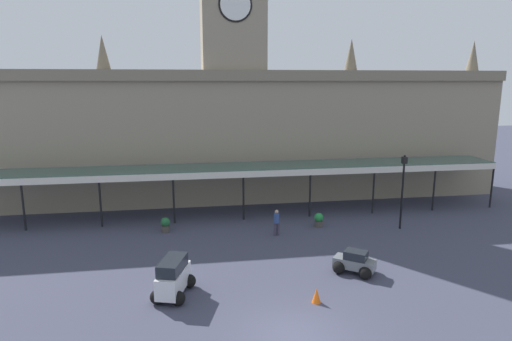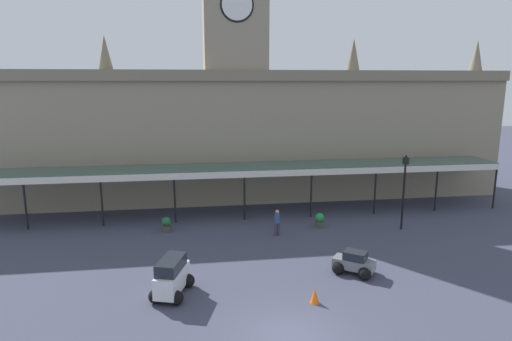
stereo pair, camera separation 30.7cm
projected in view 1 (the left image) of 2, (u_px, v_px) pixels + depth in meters
ground_plane at (293, 337)px, 16.75m from camera, size 140.00×140.00×0.00m
station_building at (233, 126)px, 35.80m from camera, size 43.91×5.81×18.80m
entrance_canopy at (241, 168)px, 31.35m from camera, size 38.45×3.26×3.57m
car_white_van at (173, 279)px, 19.82m from camera, size 2.04×2.57×1.77m
car_grey_sedan at (355, 264)px, 22.20m from camera, size 2.25×2.16×1.19m
pedestrian_near_entrance at (277, 221)px, 27.53m from camera, size 0.38×0.34×1.67m
victorian_lamppost at (403, 183)px, 28.34m from camera, size 0.30×0.30×4.95m
traffic_cone at (316, 295)px, 19.27m from camera, size 0.40×0.40×0.68m
planter_near_kerb at (165, 225)px, 28.24m from camera, size 0.60×0.60×0.96m
planter_by_canopy at (319, 220)px, 29.21m from camera, size 0.60×0.60×0.96m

